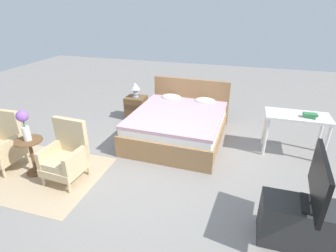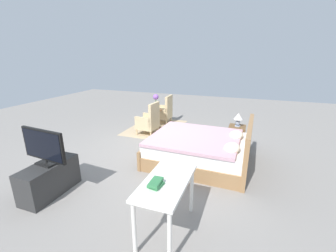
# 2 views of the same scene
# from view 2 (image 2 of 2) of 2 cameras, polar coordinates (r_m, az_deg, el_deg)

# --- Properties ---
(ground_plane) EXTENTS (16.00, 16.00, 0.00)m
(ground_plane) POSITION_cam_2_polar(r_m,az_deg,el_deg) (5.27, -2.74, -7.05)
(ground_plane) COLOR gray
(floor_rug) EXTENTS (2.10, 1.50, 0.01)m
(floor_rug) POSITION_cam_2_polar(r_m,az_deg,el_deg) (7.12, -3.16, -0.35)
(floor_rug) COLOR tan
(floor_rug) RESTS_ON ground_plane
(bed) EXTENTS (1.75, 2.07, 0.96)m
(bed) POSITION_cam_2_polar(r_m,az_deg,el_deg) (4.81, 8.32, -5.89)
(bed) COLOR #997047
(bed) RESTS_ON ground_plane
(armchair_by_window_left) EXTENTS (0.55, 0.55, 0.92)m
(armchair_by_window_left) POSITION_cam_2_polar(r_m,az_deg,el_deg) (7.53, -1.00, 3.67)
(armchair_by_window_left) COLOR #CCB284
(armchair_by_window_left) RESTS_ON floor_rug
(armchair_by_window_right) EXTENTS (0.57, 0.57, 0.92)m
(armchair_by_window_right) POSITION_cam_2_polar(r_m,az_deg,el_deg) (6.46, -4.83, 1.23)
(armchair_by_window_right) COLOR #CCB284
(armchair_by_window_right) RESTS_ON floor_rug
(side_table) EXTENTS (0.40, 0.40, 0.59)m
(side_table) POSITION_cam_2_polar(r_m,az_deg,el_deg) (7.01, -3.03, 2.47)
(side_table) COLOR brown
(side_table) RESTS_ON ground_plane
(flower_vase) EXTENTS (0.17, 0.17, 0.48)m
(flower_vase) POSITION_cam_2_polar(r_m,az_deg,el_deg) (6.89, -3.10, 6.58)
(flower_vase) COLOR silver
(flower_vase) RESTS_ON side_table
(nightstand) EXTENTS (0.44, 0.41, 0.53)m
(nightstand) POSITION_cam_2_polar(r_m,az_deg,el_deg) (5.85, 16.97, -2.52)
(nightstand) COLOR brown
(nightstand) RESTS_ON ground_plane
(table_lamp) EXTENTS (0.22, 0.22, 0.33)m
(table_lamp) POSITION_cam_2_polar(r_m,az_deg,el_deg) (5.71, 17.41, 1.98)
(table_lamp) COLOR #9EADC6
(table_lamp) RESTS_ON nightstand
(tv_stand) EXTENTS (0.96, 0.40, 0.54)m
(tv_stand) POSITION_cam_2_polar(r_m,az_deg,el_deg) (4.24, -27.86, -11.76)
(tv_stand) COLOR #2D2D2D
(tv_stand) RESTS_ON ground_plane
(tv_flatscreen) EXTENTS (0.23, 0.87, 0.58)m
(tv_flatscreen) POSITION_cam_2_polar(r_m,az_deg,el_deg) (4.01, -29.06, -4.56)
(tv_flatscreen) COLOR black
(tv_flatscreen) RESTS_ON tv_stand
(vanity_desk) EXTENTS (1.04, 0.52, 0.74)m
(vanity_desk) POSITION_cam_2_polar(r_m,az_deg,el_deg) (2.88, -0.43, -15.49)
(vanity_desk) COLOR silver
(vanity_desk) RESTS_ON ground_plane
(book_stack) EXTENTS (0.22, 0.17, 0.07)m
(book_stack) POSITION_cam_2_polar(r_m,az_deg,el_deg) (2.69, -3.13, -14.36)
(book_stack) COLOR #337A47
(book_stack) RESTS_ON vanity_desk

